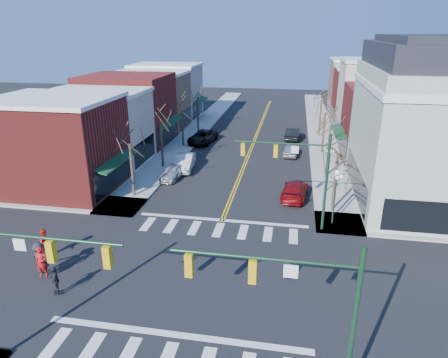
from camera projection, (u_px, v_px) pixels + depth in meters
The scene contains 36 objects.
ground at pixel (199, 279), 23.34m from camera, with size 160.00×160.00×0.00m, color black.
sidewalk_left at pixel (163, 163), 43.16m from camera, with size 3.50×70.00×0.15m, color #9E9B93.
sidewalk_right at pixel (329, 173), 40.31m from camera, with size 3.50×70.00×0.15m, color #9E9B93.
bldg_left_brick_a at pixel (58, 146), 35.27m from camera, with size 10.00×8.50×8.00m, color maroon.
bldg_left_stucco_a at pixel (99, 129), 42.50m from camera, with size 10.00×7.00×7.50m, color #BEB09D.
bldg_left_brick_b at pixel (128, 110), 49.69m from camera, with size 10.00×9.00×8.50m, color maroon.
bldg_left_tan at pixel (151, 102), 57.42m from camera, with size 10.00×7.50×7.80m, color #A27B59.
bldg_left_stucco_b at pixel (167, 92), 64.49m from camera, with size 10.00×8.00×8.20m, color #BEB09D.
bldg_right_brick_a at pixel (393, 125), 43.13m from camera, with size 10.00×8.50×8.00m, color maroon.
bldg_right_stucco at pixel (380, 103), 49.91m from camera, with size 10.00×7.00×10.00m, color #BEB09D.
bldg_right_brick_b at pixel (370, 99), 57.09m from camera, with size 10.00×8.00×8.50m, color maroon.
bldg_right_tan at pixel (362, 90), 64.37m from camera, with size 10.00×8.00×9.00m, color #A27B59.
victorian_corner at pixel (441, 124), 31.66m from camera, with size 12.25×14.25×13.30m.
traffic_mast_near_left at pixel (16, 272), 15.76m from camera, with size 6.60×0.28×7.20m.
traffic_mast_near_right at pixel (301, 304), 13.95m from camera, with size 6.60×0.28×7.20m.
traffic_mast_far_right at pixel (300, 168), 27.59m from camera, with size 6.60×0.28×7.20m.
lamppost_corner at pixel (336, 188), 28.79m from camera, with size 0.36×0.36×4.33m.
lamppost_midblock at pixel (329, 161), 34.78m from camera, with size 0.36×0.36×4.33m.
tree_left_a at pixel (132, 171), 34.00m from camera, with size 0.24×0.24×4.76m, color #382B21.
tree_left_b at pixel (162, 144), 41.32m from camera, with size 0.24×0.24×5.04m, color #382B21.
tree_left_c at pixel (183, 129), 48.77m from camera, with size 0.24×0.24×4.55m, color #382B21.
tree_left_d at pixel (198, 114), 56.08m from camera, with size 0.24×0.24×4.90m, color #382B21.
tree_right_a at pixel (335, 184), 31.29m from camera, with size 0.24×0.24×4.62m, color #382B21.
tree_right_b at pixel (328, 152), 38.56m from camera, with size 0.24×0.24×5.18m, color #382B21.
tree_right_c at pixel (323, 133), 45.99m from camera, with size 0.24×0.24×4.83m, color #382B21.
tree_right_d at pixel (320, 118), 53.34m from camera, with size 0.24×0.24×4.97m, color #382B21.
car_left_near at pixel (172, 172), 38.77m from camera, with size 1.58×3.93×1.34m, color silver.
car_left_mid at pixel (185, 162), 41.24m from camera, with size 1.67×4.79×1.58m, color silver.
car_left_far at pixel (203, 137), 50.94m from camera, with size 2.62×5.68×1.58m, color black.
car_right_near at pixel (295, 190), 34.34m from camera, with size 2.01×4.95×1.44m, color maroon.
car_right_mid at pixel (291, 150), 45.88m from camera, with size 1.65×4.10×1.40m, color silver.
car_right_far at pixel (293, 134), 52.50m from camera, with size 1.67×4.79×1.58m, color black.
pedestrian_red_a at pixel (42, 262), 22.98m from camera, with size 0.71×0.47×1.95m, color #AF1213.
pedestrian_red_b at pixel (46, 243), 25.11m from camera, with size 0.92×0.72×1.89m, color red.
pedestrian_dark_a at pixel (55, 280), 21.63m from camera, with size 0.96×0.40×1.63m, color black.
pedestrian_dark_b at pixel (40, 258), 23.38m from camera, with size 1.28×0.73×1.98m, color black.
Camera 1 is at (4.90, -19.20, 13.74)m, focal length 32.00 mm.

